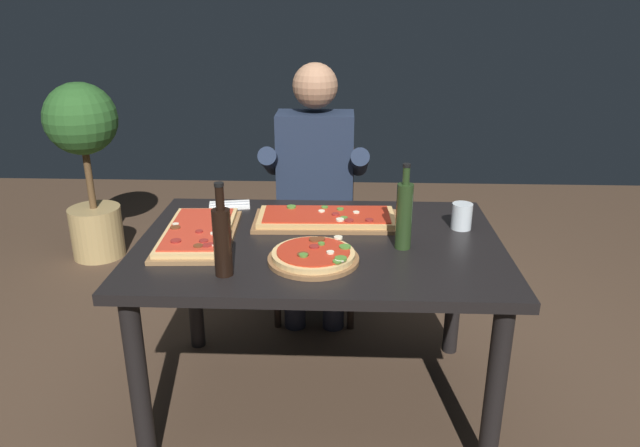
{
  "coord_description": "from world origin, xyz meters",
  "views": [
    {
      "loc": [
        0.09,
        -2.11,
        1.62
      ],
      "look_at": [
        0.0,
        0.05,
        0.79
      ],
      "focal_mm": 33.25,
      "sensor_mm": 36.0,
      "label": 1
    }
  ],
  "objects": [
    {
      "name": "dining_table",
      "position": [
        0.0,
        0.0,
        0.64
      ],
      "size": [
        1.4,
        0.96,
        0.74
      ],
      "color": "black",
      "rests_on": "ground_plane"
    },
    {
      "name": "pizza_rectangular_front",
      "position": [
        0.02,
        0.19,
        0.76
      ],
      "size": [
        0.61,
        0.28,
        0.05
      ],
      "color": "brown",
      "rests_on": "dining_table"
    },
    {
      "name": "tumbler_near_camera",
      "position": [
        0.57,
        0.15,
        0.79
      ],
      "size": [
        0.08,
        0.08,
        0.11
      ],
      "color": "silver",
      "rests_on": "dining_table"
    },
    {
      "name": "pizza_round_far",
      "position": [
        -0.01,
        -0.2,
        0.76
      ],
      "size": [
        0.33,
        0.33,
        0.05
      ],
      "color": "brown",
      "rests_on": "dining_table"
    },
    {
      "name": "oil_bottle_amber",
      "position": [
        -0.31,
        -0.31,
        0.87
      ],
      "size": [
        0.06,
        0.06,
        0.32
      ],
      "color": "black",
      "rests_on": "dining_table"
    },
    {
      "name": "pizza_rectangular_left",
      "position": [
        -0.47,
        0.01,
        0.76
      ],
      "size": [
        0.31,
        0.54,
        0.05
      ],
      "color": "olive",
      "rests_on": "dining_table"
    },
    {
      "name": "diner_chair",
      "position": [
        -0.05,
        0.86,
        0.49
      ],
      "size": [
        0.44,
        0.44,
        0.87
      ],
      "color": "black",
      "rests_on": "ground_plane"
    },
    {
      "name": "napkin_cutlery_set",
      "position": [
        -0.42,
        0.38,
        0.74
      ],
      "size": [
        0.2,
        0.14,
        0.01
      ],
      "color": "white",
      "rests_on": "dining_table"
    },
    {
      "name": "ground_plane",
      "position": [
        0.0,
        0.0,
        0.0
      ],
      "size": [
        6.4,
        6.4,
        0.0
      ],
      "primitive_type": "plane",
      "color": "#4C3828"
    },
    {
      "name": "seated_diner",
      "position": [
        -0.05,
        0.74,
        0.74
      ],
      "size": [
        0.53,
        0.41,
        1.33
      ],
      "color": "#23232D",
      "rests_on": "ground_plane"
    },
    {
      "name": "wine_bottle_dark",
      "position": [
        0.31,
        -0.06,
        0.87
      ],
      "size": [
        0.06,
        0.06,
        0.32
      ],
      "color": "#233819",
      "rests_on": "dining_table"
    },
    {
      "name": "potted_plant_corner",
      "position": [
        -1.53,
        1.46,
        0.7
      ],
      "size": [
        0.45,
        0.45,
        1.14
      ],
      "color": "tan",
      "rests_on": "ground_plane"
    }
  ]
}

